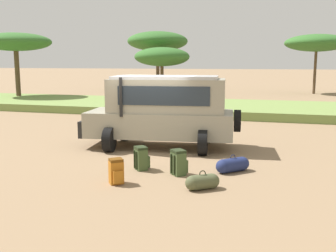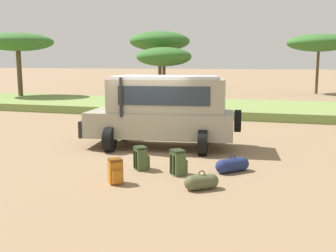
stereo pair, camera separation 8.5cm
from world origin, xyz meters
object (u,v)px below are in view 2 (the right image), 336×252
object	(u,v)px
duffel_bag_soft_canvas	(202,182)
backpack_beside_front_wheel	(178,163)
backpack_cluster_center	(141,158)
backpack_near_rear_wheel	(116,172)
acacia_tree_far_left	(18,42)
acacia_tree_left_mid	(160,41)
acacia_tree_right_mid	(319,43)
duffel_bag_low_black_case	(232,165)
acacia_tree_centre_back	(164,57)
safari_vehicle	(164,110)

from	to	relation	value
duffel_bag_soft_canvas	backpack_beside_front_wheel	bearing A→B (deg)	130.03
backpack_cluster_center	backpack_near_rear_wheel	world-z (taller)	backpack_cluster_center
acacia_tree_far_left	acacia_tree_left_mid	size ratio (longest dim) A/B	0.78
acacia_tree_far_left	acacia_tree_right_mid	xyz separation A→B (m)	(21.45, 14.15, 0.31)
duffel_bag_low_black_case	acacia_tree_left_mid	world-z (taller)	acacia_tree_left_mid
acacia_tree_left_mid	acacia_tree_centre_back	bearing A→B (deg)	-67.90
backpack_cluster_center	acacia_tree_left_mid	distance (m)	31.83
duffel_bag_low_black_case	acacia_tree_far_left	size ratio (longest dim) A/B	0.16
safari_vehicle	duffel_bag_soft_canvas	size ratio (longest dim) A/B	7.38
backpack_near_rear_wheel	acacia_tree_centre_back	xyz separation A→B (m)	(-7.13, 26.63, 3.08)
backpack_cluster_center	duffel_bag_soft_canvas	bearing A→B (deg)	-31.60
backpack_beside_front_wheel	backpack_near_rear_wheel	bearing A→B (deg)	-136.93
backpack_near_rear_wheel	acacia_tree_centre_back	world-z (taller)	acacia_tree_centre_back
duffel_bag_soft_canvas	acacia_tree_left_mid	world-z (taller)	acacia_tree_left_mid
acacia_tree_left_mid	acacia_tree_right_mid	size ratio (longest dim) A/B	1.17
backpack_beside_front_wheel	duffel_bag_low_black_case	size ratio (longest dim) A/B	0.80
duffel_bag_soft_canvas	acacia_tree_left_mid	xyz separation A→B (m)	(-11.15, 31.28, 4.86)
safari_vehicle	backpack_beside_front_wheel	size ratio (longest dim) A/B	8.22
backpack_beside_front_wheel	acacia_tree_right_mid	xyz separation A→B (m)	(5.22, 29.28, 4.29)
backpack_near_rear_wheel	duffel_bag_soft_canvas	size ratio (longest dim) A/B	0.83
backpack_cluster_center	acacia_tree_centre_back	bearing A→B (deg)	106.03
duffel_bag_low_black_case	duffel_bag_soft_canvas	xyz separation A→B (m)	(-0.48, -1.66, -0.01)
backpack_cluster_center	acacia_tree_centre_back	world-z (taller)	acacia_tree_centre_back
acacia_tree_left_mid	acacia_tree_centre_back	size ratio (longest dim) A/B	1.30
acacia_tree_centre_back	duffel_bag_soft_canvas	bearing A→B (deg)	-70.85
backpack_cluster_center	duffel_bag_low_black_case	size ratio (longest dim) A/B	0.77
duffel_bag_low_black_case	acacia_tree_left_mid	xyz separation A→B (m)	(-11.63, 29.62, 4.85)
backpack_beside_front_wheel	duffel_bag_soft_canvas	xyz separation A→B (m)	(0.83, -0.99, -0.15)
acacia_tree_far_left	duffel_bag_low_black_case	bearing A→B (deg)	-39.48
backpack_beside_front_wheel	acacia_tree_left_mid	xyz separation A→B (m)	(-10.32, 30.30, 4.71)
backpack_beside_front_wheel	backpack_cluster_center	distance (m)	1.12
duffel_bag_soft_canvas	acacia_tree_right_mid	distance (m)	30.90
safari_vehicle	backpack_beside_front_wheel	distance (m)	3.53
acacia_tree_centre_back	backpack_near_rear_wheel	bearing A→B (deg)	-75.02
backpack_beside_front_wheel	duffel_bag_low_black_case	bearing A→B (deg)	27.29
backpack_near_rear_wheel	acacia_tree_centre_back	size ratio (longest dim) A/B	0.12
backpack_beside_front_wheel	duffel_bag_soft_canvas	distance (m)	1.30
acacia_tree_far_left	acacia_tree_left_mid	distance (m)	16.30
duffel_bag_soft_canvas	acacia_tree_right_mid	xyz separation A→B (m)	(4.39, 30.26, 4.44)
backpack_cluster_center	acacia_tree_far_left	world-z (taller)	acacia_tree_far_left
backpack_cluster_center	acacia_tree_left_mid	world-z (taller)	acacia_tree_left_mid
backpack_beside_front_wheel	acacia_tree_centre_back	world-z (taller)	acacia_tree_centre_back
backpack_cluster_center	backpack_near_rear_wheel	xyz separation A→B (m)	(-0.14, -1.36, -0.01)
backpack_cluster_center	duffel_bag_low_black_case	xyz separation A→B (m)	(2.41, 0.48, -0.12)
acacia_tree_far_left	acacia_tree_centre_back	xyz separation A→B (m)	(7.87, 10.35, -0.93)
safari_vehicle	duffel_bag_soft_canvas	distance (m)	4.78
backpack_cluster_center	acacia_tree_right_mid	bearing A→B (deg)	77.74
safari_vehicle	acacia_tree_centre_back	xyz separation A→B (m)	(-7.00, 22.37, 2.08)
acacia_tree_left_mid	acacia_tree_centre_back	distance (m)	5.46
backpack_cluster_center	acacia_tree_right_mid	world-z (taller)	acacia_tree_right_mid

